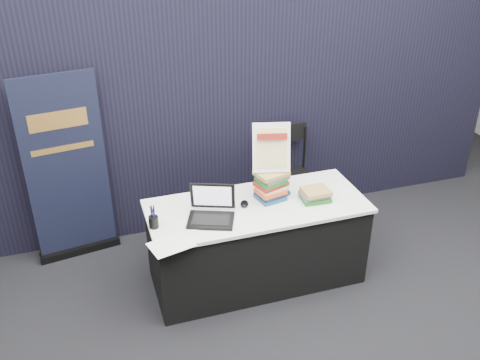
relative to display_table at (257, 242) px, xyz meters
name	(u,v)px	position (x,y,z in m)	size (l,w,h in m)	color
floor	(279,319)	(0.00, -0.55, -0.38)	(8.00, 8.00, 0.00)	black
wall_back	(167,2)	(0.00, 3.45, 1.37)	(8.00, 0.02, 3.50)	#B4B1AA
drape_partition	(221,109)	(0.00, 1.05, 0.82)	(6.00, 0.08, 2.40)	black
display_table	(257,242)	(0.00, 0.00, 0.00)	(1.80, 0.75, 0.75)	black
laptop	(209,212)	(-0.43, -0.08, 0.44)	(0.42, 0.40, 0.27)	black
mouse	(244,204)	(-0.10, 0.02, 0.39)	(0.07, 0.11, 0.03)	black
brochure_left	(171,245)	(-0.78, -0.33, 0.38)	(0.31, 0.22, 0.00)	white
brochure_mid	(177,232)	(-0.71, -0.18, 0.38)	(0.29, 0.21, 0.00)	silver
brochure_right	(223,220)	(-0.33, -0.14, 0.38)	(0.31, 0.22, 0.00)	white
pen_cup	(154,222)	(-0.86, -0.07, 0.42)	(0.07, 0.07, 0.10)	black
book_stack_tall	(272,185)	(0.14, 0.05, 0.50)	(0.27, 0.24, 0.25)	navy
book_stack_short	(315,195)	(0.48, -0.07, 0.42)	(0.24, 0.18, 0.10)	#1A621A
info_sign	(271,148)	(0.14, 0.09, 0.82)	(0.32, 0.19, 0.41)	black
pullup_banner	(69,180)	(-1.45, 0.88, 0.39)	(0.74, 0.21, 1.73)	black
stacking_chair	(290,176)	(0.59, 0.70, 0.19)	(0.50, 0.50, 1.02)	black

